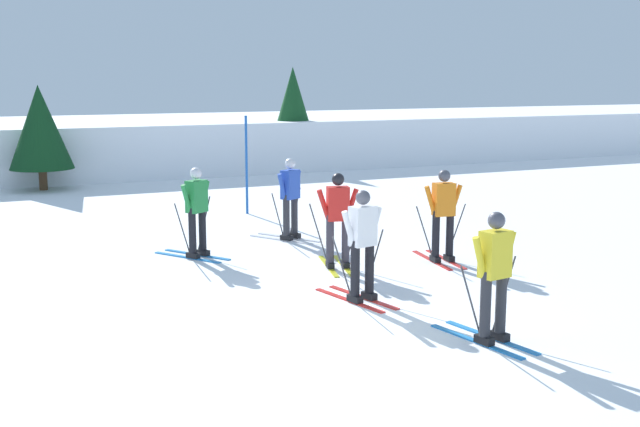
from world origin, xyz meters
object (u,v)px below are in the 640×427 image
object	(u,v)px
skier_red	(338,218)
skier_green	(196,210)
conifer_far_left	(40,127)
skier_white	(362,243)
skier_blue	(290,197)
conifer_far_right	(293,107)
trail_marker_pole	(247,165)
skier_yellow	(494,274)
skier_orange	(443,213)

from	to	relation	value
skier_red	skier_green	world-z (taller)	same
skier_red	conifer_far_left	world-z (taller)	conifer_far_left
skier_white	skier_green	size ratio (longest dim) A/B	1.00
skier_blue	conifer_far_right	xyz separation A→B (m)	(4.94, 11.69, 1.37)
conifer_far_left	conifer_far_right	bearing A→B (deg)	11.66
skier_blue	conifer_far_left	xyz separation A→B (m)	(-3.96, 9.85, 0.97)
trail_marker_pole	conifer_far_right	distance (m)	9.59
skier_red	skier_yellow	xyz separation A→B (m)	(0.06, -4.41, -0.00)
skier_white	conifer_far_left	size ratio (longest dim) A/B	0.55
skier_white	skier_orange	size ratio (longest dim) A/B	1.00
skier_yellow	conifer_far_right	world-z (taller)	conifer_far_right
skier_orange	trail_marker_pole	bearing A→B (deg)	103.51
skier_white	conifer_far_left	bearing A→B (deg)	102.42
skier_blue	trail_marker_pole	distance (m)	3.42
conifer_far_left	trail_marker_pole	bearing A→B (deg)	-56.91
skier_orange	skier_green	world-z (taller)	same
conifer_far_right	skier_green	bearing A→B (deg)	-119.83
conifer_far_left	conifer_far_right	distance (m)	9.10
conifer_far_left	skier_yellow	bearing A→B (deg)	-77.19
skier_green	skier_blue	bearing A→B (deg)	19.61
skier_green	conifer_far_left	distance (m)	10.82
skier_orange	conifer_far_left	bearing A→B (deg)	114.07
skier_orange	skier_blue	bearing A→B (deg)	120.61
skier_orange	trail_marker_pole	xyz separation A→B (m)	(-1.54, 6.41, 0.30)
skier_blue	skier_orange	xyz separation A→B (m)	(1.78, -3.01, 0.00)
skier_yellow	trail_marker_pole	xyz separation A→B (m)	(0.36, 10.46, 0.30)
skier_red	skier_green	distance (m)	2.76
skier_yellow	skier_white	world-z (taller)	same
skier_blue	skier_yellow	bearing A→B (deg)	-90.95
skier_red	skier_white	distance (m)	2.12
conifer_far_right	skier_yellow	bearing A→B (deg)	-105.10
skier_yellow	conifer_far_right	distance (m)	19.47
skier_blue	skier_red	bearing A→B (deg)	-93.85
skier_green	conifer_far_right	bearing A→B (deg)	60.17
skier_yellow	conifer_far_right	size ratio (longest dim) A/B	0.46
skier_yellow	skier_green	xyz separation A→B (m)	(-2.10, 6.27, 0.00)
skier_green	conifer_far_left	bearing A→B (deg)	99.34
skier_red	skier_blue	xyz separation A→B (m)	(0.18, 2.65, -0.00)
skier_red	conifer_far_left	bearing A→B (deg)	106.84
skier_orange	skier_yellow	bearing A→B (deg)	-115.13
skier_blue	skier_yellow	world-z (taller)	same
conifer_far_left	skier_white	bearing A→B (deg)	-77.58
skier_yellow	skier_red	bearing A→B (deg)	90.80
skier_orange	conifer_far_right	distance (m)	15.10
skier_blue	skier_green	distance (m)	2.35
skier_red	skier_orange	distance (m)	1.99
skier_white	conifer_far_left	distance (m)	14.92
skier_yellow	skier_green	distance (m)	6.61
conifer_far_right	conifer_far_left	bearing A→B (deg)	-168.34
trail_marker_pole	skier_blue	bearing A→B (deg)	-94.09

